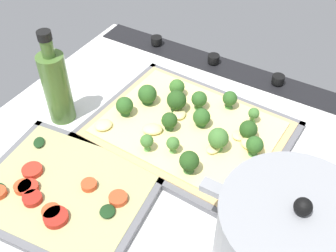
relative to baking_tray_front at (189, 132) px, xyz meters
The scene contains 8 objects.
ground_plane 6.23cm from the baking_tray_front, 108.15° to the left, with size 80.35×66.24×3.00cm, color white.
stove_control_panel 24.04cm from the baking_tray_front, 94.42° to the right, with size 77.13×7.00×2.60cm.
baking_tray_front is the anchor object (origin of this frame).
broccoli_pizza 1.79cm from the baking_tray_front, 120.66° to the right, with size 36.55×28.31×6.14cm.
baking_tray_back 26.27cm from the baking_tray_front, 64.36° to the left, with size 32.23×27.21×1.30cm.
veggie_pizza_back 26.80cm from the baking_tray_front, 64.26° to the left, with size 29.58×24.56×1.90cm.
cooking_pot 31.27cm from the baking_tray_front, 145.29° to the left, with size 27.92×21.13×15.84cm.
oil_bottle 27.50cm from the baking_tray_front, 19.52° to the left, with size 5.24×5.24×20.11cm.
Camera 1 is at (-23.79, 45.97, 56.99)cm, focal length 43.38 mm.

